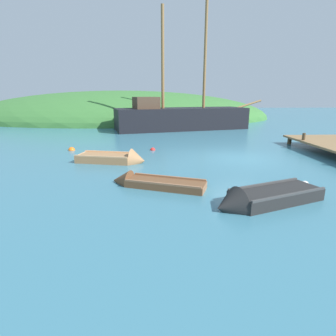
{
  "coord_description": "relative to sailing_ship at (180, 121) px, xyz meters",
  "views": [
    {
      "loc": [
        -4.67,
        -14.53,
        3.43
      ],
      "look_at": [
        -4.07,
        -2.66,
        0.21
      ],
      "focal_mm": 28.9,
      "sensor_mm": 36.0,
      "label": 1
    }
  ],
  "objects": [
    {
      "name": "ground_plane",
      "position": [
        2.0,
        -13.3,
        -0.85
      ],
      "size": [
        120.0,
        120.0,
        0.0
      ],
      "primitive_type": "plane",
      "color": "teal"
    },
    {
      "name": "shore_hill",
      "position": [
        -7.74,
        14.94,
        -0.85
      ],
      "size": [
        44.72,
        27.97,
        8.1
      ],
      "primitive_type": "ellipsoid",
      "color": "#387033",
      "rests_on": "ground"
    },
    {
      "name": "sailing_ship",
      "position": [
        0.0,
        0.0,
        0.0
      ],
      "size": [
        15.96,
        7.11,
        13.17
      ],
      "rotation": [
        0.0,
        0.0,
        0.25
      ],
      "color": "black",
      "rests_on": "ground"
    },
    {
      "name": "rowboat_portside",
      "position": [
        -2.85,
        -17.82,
        -0.77
      ],
      "size": [
        3.85,
        2.24,
        0.94
      ],
      "rotation": [
        0.0,
        0.0,
        2.78
      ],
      "color": "brown",
      "rests_on": "ground"
    },
    {
      "name": "rowboat_outer_right",
      "position": [
        -4.68,
        -13.88,
        -0.72
      ],
      "size": [
        3.77,
        2.02,
        1.23
      ],
      "rotation": [
        0.0,
        0.0,
        6.06
      ],
      "color": "#9E7047",
      "rests_on": "ground"
    },
    {
      "name": "rowboat_outer_left",
      "position": [
        0.77,
        -19.82,
        -0.71
      ],
      "size": [
        4.02,
        2.48,
        1.15
      ],
      "rotation": [
        0.0,
        0.0,
        3.51
      ],
      "color": "black",
      "rests_on": "ground"
    },
    {
      "name": "buoy_white",
      "position": [
        3.22,
        -18.03,
        -0.85
      ],
      "size": [
        0.33,
        0.33,
        0.33
      ],
      "primitive_type": "sphere",
      "color": "white",
      "rests_on": "ground"
    },
    {
      "name": "buoy_orange",
      "position": [
        -7.97,
        -10.57,
        -0.85
      ],
      "size": [
        0.43,
        0.43,
        0.43
      ],
      "primitive_type": "sphere",
      "color": "orange",
      "rests_on": "ground"
    },
    {
      "name": "buoy_red",
      "position": [
        -2.79,
        -10.77,
        -0.85
      ],
      "size": [
        0.33,
        0.33,
        0.33
      ],
      "primitive_type": "sphere",
      "color": "red",
      "rests_on": "ground"
    }
  ]
}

